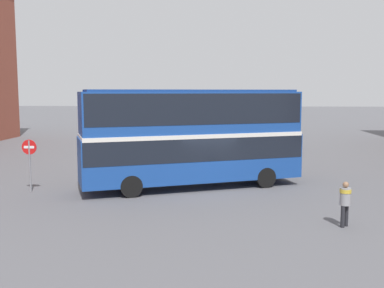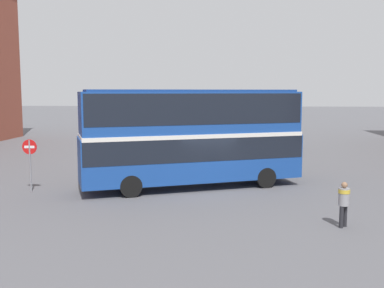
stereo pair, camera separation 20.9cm
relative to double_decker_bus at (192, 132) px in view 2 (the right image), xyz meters
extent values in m
plane|color=#5B5B60|center=(0.91, -0.48, -2.72)|extent=(240.00, 240.00, 0.00)
cube|color=#194293|center=(0.00, 0.00, -1.22)|extent=(10.86, 6.31, 2.16)
cube|color=#194293|center=(0.00, 0.00, 0.90)|extent=(10.68, 6.18, 2.08)
cube|color=black|center=(0.00, 0.00, -0.73)|extent=(10.77, 6.29, 1.06)
cube|color=black|center=(0.00, 0.00, 1.15)|extent=(10.54, 6.14, 1.42)
cube|color=silver|center=(0.00, 0.00, -0.11)|extent=(10.77, 6.29, 0.20)
cube|color=navy|center=(0.00, 0.00, 1.99)|extent=(10.17, 5.83, 0.10)
cylinder|color=black|center=(2.76, 2.31, -2.22)|extent=(1.03, 0.65, 0.99)
cylinder|color=black|center=(3.59, 0.22, -2.22)|extent=(1.03, 0.65, 0.99)
cylinder|color=black|center=(-3.39, -0.14, -2.22)|extent=(1.03, 0.65, 0.99)
cylinder|color=black|center=(-2.56, -2.24, -2.22)|extent=(1.03, 0.65, 0.99)
cylinder|color=#232328|center=(5.62, -6.15, -2.34)|extent=(0.14, 0.14, 0.77)
cylinder|color=#232328|center=(5.79, -5.97, -2.34)|extent=(0.14, 0.14, 0.77)
cylinder|color=gray|center=(5.70, -6.06, -1.65)|extent=(0.52, 0.52, 0.61)
cylinder|color=gold|center=(5.70, -6.06, -1.45)|extent=(0.55, 0.55, 0.13)
sphere|color=#936B4C|center=(5.70, -6.06, -1.23)|extent=(0.21, 0.21, 0.21)
cube|color=slate|center=(4.94, 15.61, -2.09)|extent=(4.69, 2.05, 0.72)
cube|color=black|center=(4.76, 15.60, -1.49)|extent=(2.49, 1.71, 0.47)
cylinder|color=black|center=(6.30, 16.48, -2.40)|extent=(0.66, 0.27, 0.64)
cylinder|color=black|center=(6.41, 14.96, -2.40)|extent=(0.66, 0.27, 0.64)
cylinder|color=black|center=(3.47, 16.27, -2.40)|extent=(0.66, 0.27, 0.64)
cylinder|color=black|center=(3.59, 14.74, -2.40)|extent=(0.66, 0.27, 0.64)
cube|color=navy|center=(-1.93, 8.88, -2.11)|extent=(4.51, 2.10, 0.71)
cube|color=black|center=(-1.76, 8.87, -1.53)|extent=(2.40, 1.77, 0.46)
cylinder|color=black|center=(-3.35, 8.18, -2.42)|extent=(0.62, 0.26, 0.61)
cylinder|color=black|center=(-3.23, 9.79, -2.42)|extent=(0.62, 0.26, 0.61)
cylinder|color=black|center=(-0.63, 7.98, -2.42)|extent=(0.62, 0.26, 0.61)
cylinder|color=black|center=(-0.52, 9.59, -2.42)|extent=(0.62, 0.26, 0.61)
cylinder|color=gray|center=(-7.45, -1.52, -1.50)|extent=(0.08, 0.08, 2.43)
cylinder|color=red|center=(-7.45, -1.52, -0.60)|extent=(0.69, 0.03, 0.69)
cube|color=white|center=(-7.45, -1.52, -0.60)|extent=(0.49, 0.04, 0.12)
camera|label=1|loc=(1.40, -21.55, 1.96)|focal=42.00mm
camera|label=2|loc=(1.61, -21.53, 1.96)|focal=42.00mm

